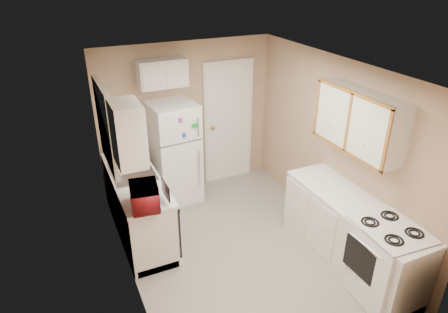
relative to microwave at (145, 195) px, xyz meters
name	(u,v)px	position (x,y,z in m)	size (l,w,h in m)	color
floor	(240,249)	(1.15, -0.17, -1.05)	(3.80, 3.80, 0.00)	#AEAAA2
ceiling	(244,70)	(1.15, -0.17, 1.35)	(3.80, 3.80, 0.00)	white
wall_left	(124,195)	(-0.25, -0.17, 0.15)	(3.80, 3.80, 0.00)	tan
wall_right	(335,149)	(2.55, -0.17, 0.15)	(3.80, 3.80, 0.00)	tan
wall_back	(187,118)	(1.15, 1.73, 0.15)	(2.80, 2.80, 0.00)	tan
wall_front	(347,271)	(1.15, -2.07, 0.15)	(2.80, 2.80, 0.00)	tan
left_counter	(138,206)	(0.05, 0.73, -0.60)	(0.60, 1.80, 0.90)	silver
dishwasher	(172,222)	(0.34, 0.13, -0.56)	(0.03, 0.58, 0.72)	black
sink	(133,174)	(0.05, 0.88, -0.19)	(0.54, 0.74, 0.16)	gray
microwave	(145,195)	(0.00, 0.00, 0.00)	(0.26, 0.46, 0.31)	maroon
soap_bottle	(119,149)	(0.00, 1.46, -0.05)	(0.08, 0.08, 0.17)	white
window_blinds	(106,126)	(-0.21, 0.88, 0.55)	(0.10, 0.98, 1.08)	silver
upper_cabinet_left	(128,134)	(-0.10, 0.05, 0.75)	(0.30, 0.45, 0.70)	silver
refrigerator	(175,153)	(0.81, 1.39, -0.25)	(0.66, 0.64, 1.60)	white
cabinet_over_fridge	(162,73)	(0.75, 1.58, 0.95)	(0.70, 0.30, 0.40)	silver
interior_door	(228,123)	(1.85, 1.69, -0.03)	(0.86, 0.06, 2.08)	white
right_counter	(350,234)	(2.25, -0.97, -0.60)	(0.60, 2.00, 0.90)	silver
stove	(384,261)	(2.25, -1.52, -0.59)	(0.62, 0.76, 0.93)	white
upper_cabinet_right	(360,121)	(2.40, -0.67, 0.75)	(0.30, 1.20, 0.70)	silver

